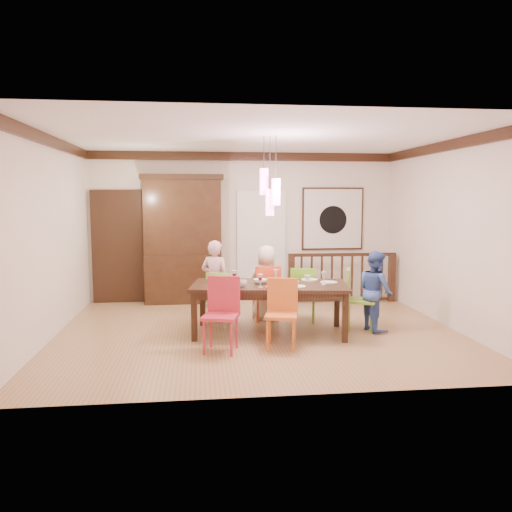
{
  "coord_description": "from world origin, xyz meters",
  "views": [
    {
      "loc": [
        -0.88,
        -7.34,
        2.01
      ],
      "look_at": [
        -0.02,
        0.17,
        1.13
      ],
      "focal_mm": 35.0,
      "sensor_mm": 36.0,
      "label": 1
    }
  ],
  "objects": [
    {
      "name": "wall_back",
      "position": [
        0.0,
        2.5,
        1.45
      ],
      "size": [
        6.0,
        0.0,
        6.0
      ],
      "primitive_type": "plane",
      "rotation": [
        1.57,
        0.0,
        0.0
      ],
      "color": "beige",
      "rests_on": "floor"
    },
    {
      "name": "plate_far_mid",
      "position": [
        0.16,
        0.13,
        0.76
      ],
      "size": [
        0.26,
        0.26,
        0.01
      ],
      "primitive_type": "cylinder",
      "color": "white",
      "rests_on": "dining_table"
    },
    {
      "name": "serving_bowl",
      "position": [
        0.4,
        -0.29,
        0.79
      ],
      "size": [
        0.37,
        0.37,
        0.07
      ],
      "primitive_type": "imported",
      "rotation": [
        0.0,
        0.0,
        0.34
      ],
      "color": "gold",
      "rests_on": "dining_table"
    },
    {
      "name": "plate_far_right",
      "position": [
        0.82,
        0.15,
        0.76
      ],
      "size": [
        0.26,
        0.26,
        0.01
      ],
      "primitive_type": "cylinder",
      "color": "white",
      "rests_on": "dining_table"
    },
    {
      "name": "chair_near_mid",
      "position": [
        0.2,
        -0.88,
        0.53
      ],
      "size": [
        0.51,
        0.51,
        0.93
      ],
      "rotation": [
        0.0,
        0.0,
        -0.24
      ],
      "color": "#CB6425",
      "rests_on": "floor"
    },
    {
      "name": "wall_left",
      "position": [
        -3.0,
        0.0,
        1.45
      ],
      "size": [
        0.0,
        5.0,
        5.0
      ],
      "primitive_type": "plane",
      "rotation": [
        1.57,
        0.0,
        1.57
      ],
      "color": "beige",
      "rests_on": "floor"
    },
    {
      "name": "pendant_cluster",
      "position": [
        0.15,
        -0.13,
        2.11
      ],
      "size": [
        0.27,
        0.21,
        1.14
      ],
      "color": "#E94687",
      "rests_on": "ceiling"
    },
    {
      "name": "person_far_mid",
      "position": [
        0.22,
        0.72,
        0.63
      ],
      "size": [
        0.69,
        0.53,
        1.25
      ],
      "primitive_type": "imported",
      "rotation": [
        0.0,
        0.0,
        2.9
      ],
      "color": "beige",
      "rests_on": "floor"
    },
    {
      "name": "chair_far_right",
      "position": [
        0.81,
        0.56,
        0.52
      ],
      "size": [
        0.5,
        0.5,
        0.9
      ],
      "rotation": [
        0.0,
        0.0,
        2.89
      ],
      "color": "#5C9D1C",
      "rests_on": "floor"
    },
    {
      "name": "chair_near_left",
      "position": [
        -0.61,
        -0.94,
        0.56
      ],
      "size": [
        0.54,
        0.54,
        0.98
      ],
      "rotation": [
        0.0,
        0.0,
        -0.27
      ],
      "color": "#B92838",
      "rests_on": "floor"
    },
    {
      "name": "plate_near_left",
      "position": [
        -0.55,
        -0.4,
        0.76
      ],
      "size": [
        0.26,
        0.26,
        0.01
      ],
      "primitive_type": "cylinder",
      "color": "white",
      "rests_on": "dining_table"
    },
    {
      "name": "painting",
      "position": [
        1.8,
        2.46,
        1.6
      ],
      "size": [
        1.25,
        0.06,
        1.25
      ],
      "color": "black",
      "rests_on": "wall_back"
    },
    {
      "name": "wine_glass_c",
      "position": [
        -0.02,
        -0.4,
        0.84
      ],
      "size": [
        0.08,
        0.08,
        0.19
      ],
      "primitive_type": null,
      "color": "#590C19",
      "rests_on": "dining_table"
    },
    {
      "name": "wine_glass_b",
      "position": [
        0.27,
        0.05,
        0.84
      ],
      "size": [
        0.08,
        0.08,
        0.19
      ],
      "primitive_type": null,
      "color": "silver",
      "rests_on": "dining_table"
    },
    {
      "name": "plate_near_mid",
      "position": [
        0.5,
        -0.42,
        0.76
      ],
      "size": [
        0.26,
        0.26,
        0.01
      ],
      "primitive_type": "cylinder",
      "color": "white",
      "rests_on": "dining_table"
    },
    {
      "name": "panel_door",
      "position": [
        -2.4,
        2.45,
        1.05
      ],
      "size": [
        1.04,
        0.07,
        2.24
      ],
      "primitive_type": "cube",
      "color": "black",
      "rests_on": "wall_back"
    },
    {
      "name": "person_far_left",
      "position": [
        -0.63,
        0.7,
        0.67
      ],
      "size": [
        0.58,
        0.51,
        1.34
      ],
      "primitive_type": "imported",
      "rotation": [
        0.0,
        0.0,
        2.67
      ],
      "color": "beige",
      "rests_on": "floor"
    },
    {
      "name": "ceiling",
      "position": [
        0.0,
        0.0,
        2.9
      ],
      "size": [
        6.0,
        6.0,
        0.0
      ],
      "primitive_type": "plane",
      "rotation": [
        3.14,
        0.0,
        0.0
      ],
      "color": "white",
      "rests_on": "wall_back"
    },
    {
      "name": "floor",
      "position": [
        0.0,
        0.0,
        0.0
      ],
      "size": [
        6.0,
        6.0,
        0.0
      ],
      "primitive_type": "plane",
      "color": "#9C6C4B",
      "rests_on": "ground"
    },
    {
      "name": "chair_end_right",
      "position": [
        1.57,
        -0.07,
        0.54
      ],
      "size": [
        0.53,
        0.53,
        0.94
      ],
      "rotation": [
        0.0,
        0.0,
        1.25
      ],
      "color": "olive",
      "rests_on": "floor"
    },
    {
      "name": "plate_end_right",
      "position": [
        1.05,
        -0.13,
        0.76
      ],
      "size": [
        0.26,
        0.26,
        0.01
      ],
      "primitive_type": "cylinder",
      "color": "white",
      "rests_on": "dining_table"
    },
    {
      "name": "balustrade",
      "position": [
        1.86,
        1.95,
        0.5
      ],
      "size": [
        2.11,
        0.13,
        0.96
      ],
      "rotation": [
        0.0,
        0.0,
        -0.03
      ],
      "color": "black",
      "rests_on": "floor"
    },
    {
      "name": "china_hutch",
      "position": [
        -1.18,
        2.3,
        1.23
      ],
      "size": [
        1.56,
        0.46,
        2.46
      ],
      "color": "black",
      "rests_on": "floor"
    },
    {
      "name": "dining_table",
      "position": [
        0.15,
        -0.13,
        0.67
      ],
      "size": [
        2.4,
        1.35,
        0.75
      ],
      "rotation": [
        0.0,
        0.0,
        -0.14
      ],
      "color": "black",
      "rests_on": "floor"
    },
    {
      "name": "crown_molding",
      "position": [
        0.0,
        0.0,
        2.82
      ],
      "size": [
        6.0,
        5.0,
        0.16
      ],
      "primitive_type": null,
      "color": "black",
      "rests_on": "wall_back"
    },
    {
      "name": "wine_glass_a",
      "position": [
        -0.36,
        0.01,
        0.84
      ],
      "size": [
        0.08,
        0.08,
        0.19
      ],
      "primitive_type": null,
      "color": "#590C19",
      "rests_on": "dining_table"
    },
    {
      "name": "white_doorway",
      "position": [
        0.35,
        2.46,
        1.05
      ],
      "size": [
        0.97,
        0.05,
        2.22
      ],
      "primitive_type": "cube",
      "color": "silver",
      "rests_on": "wall_back"
    },
    {
      "name": "chair_far_mid",
      "position": [
        0.2,
        0.69,
        0.53
      ],
      "size": [
        0.45,
        0.45,
        0.93
      ],
      "rotation": [
        0.0,
        0.0,
        3.23
      ],
      "color": "#E0441E",
      "rests_on": "floor"
    },
    {
      "name": "small_bowl",
      "position": [
        0.02,
        -0.08,
        0.78
      ],
      "size": [
        0.21,
        0.21,
        0.07
      ],
      "primitive_type": "imported",
      "rotation": [
        0.0,
        0.0,
        -0.0
      ],
      "color": "white",
      "rests_on": "dining_table"
    },
    {
      "name": "person_end_right",
      "position": [
        1.78,
        -0.13,
        0.61
      ],
      "size": [
        0.57,
        0.67,
        1.22
      ],
      "primitive_type": "imported",
      "rotation": [
        0.0,
        0.0,
        1.77
      ],
      "color": "#38559E",
      "rests_on": "floor"
    },
    {
      "name": "cup_right",
      "position": [
        0.77,
        0.08,
        0.79
      ],
      "size": [
        0.12,
        0.12,
        0.09
      ],
      "primitive_type": "imported",
      "rotation": [
        0.0,
        0.0,
        0.28
      ],
      "color": "silver",
      "rests_on": "dining_table"
    },
    {
      "name": "wine_glass_d",
      "position": [
        0.93,
        -0.28,
        0.84
      ],
      "size": [
        0.08,
        0.08,
        0.19
      ],
      "primitive_type": null,
      "color": "silver",
      "rests_on": "dining_table"
    },
    {
      "name": "napkin",
      "position": [
        0.14,
        -0.44,
        0.76
      ],
      "size": [
        0.18,
        0.14,
        0.01
      ],
      "primitive_type": "cube",
      "color": "#D83359",
      "rests_on": "dining_table"
    },
    {
      "name": "plate_far_left",
      "position": [
        -0.48,
        0.22,
        0.76
      ],
      "size": [
        0.26,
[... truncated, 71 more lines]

